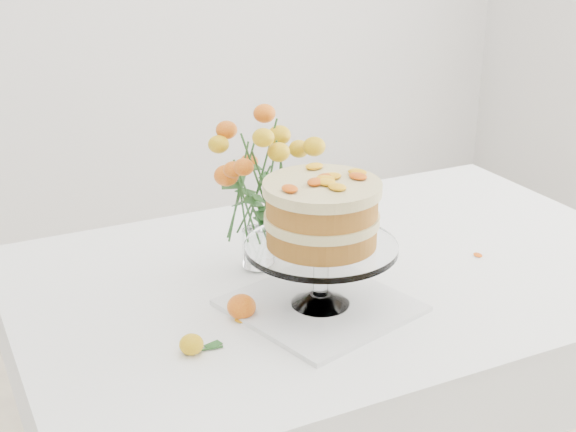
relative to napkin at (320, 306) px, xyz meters
name	(u,v)px	position (x,y,z in m)	size (l,w,h in m)	color
table	(344,300)	(0.14, 0.14, -0.09)	(1.43, 0.93, 0.76)	tan
napkin	(320,306)	(0.00, 0.00, 0.00)	(0.31, 0.31, 0.01)	silver
cake_stand	(322,220)	(0.00, 0.00, 0.18)	(0.30, 0.30, 0.26)	white
rose_vase	(258,177)	(-0.03, 0.22, 0.20)	(0.28, 0.28, 0.36)	white
loose_rose_near	(192,344)	(-0.29, -0.05, 0.01)	(0.08, 0.04, 0.04)	gold
loose_rose_far	(242,307)	(-0.15, 0.03, 0.02)	(0.10, 0.06, 0.05)	#C94309
stray_petal_a	(319,297)	(0.02, 0.04, 0.00)	(0.03, 0.02, 0.00)	#FFAE10
stray_petal_b	(371,295)	(0.12, 0.00, 0.00)	(0.03, 0.02, 0.00)	#FFAE10
stray_petal_c	(398,299)	(0.16, -0.04, 0.00)	(0.03, 0.02, 0.00)	#FFAE10
stray_petal_d	(245,301)	(-0.12, 0.09, 0.00)	(0.03, 0.02, 0.00)	#FFAE10
stray_petal_e	(241,321)	(-0.16, 0.02, 0.00)	(0.03, 0.02, 0.00)	#FFAE10
stray_petal_f	(478,255)	(0.44, 0.06, 0.00)	(0.03, 0.02, 0.00)	#FFAE10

